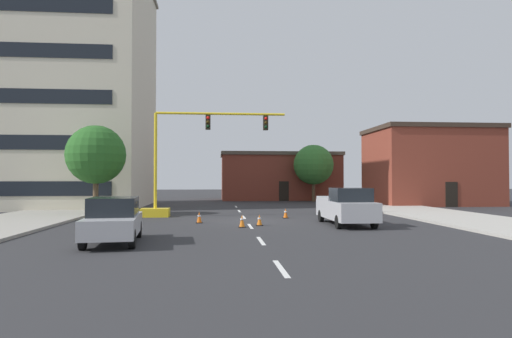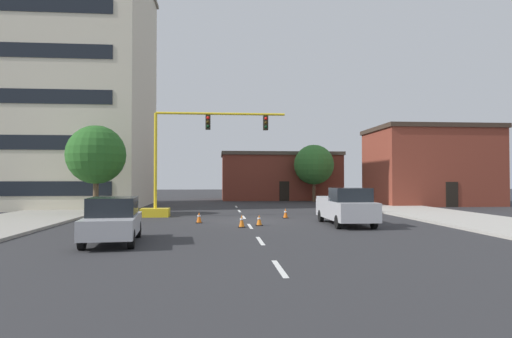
{
  "view_description": "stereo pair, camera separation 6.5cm",
  "coord_description": "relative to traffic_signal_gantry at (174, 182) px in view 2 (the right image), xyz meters",
  "views": [
    {
      "loc": [
        -1.77,
        -26.17,
        2.44
      ],
      "look_at": [
        0.9,
        3.73,
        3.12
      ],
      "focal_mm": 31.47,
      "sensor_mm": 36.0,
      "label": 1
    },
    {
      "loc": [
        -1.71,
        -26.18,
        2.44
      ],
      "look_at": [
        0.9,
        3.73,
        3.12
      ],
      "focal_mm": 31.47,
      "sensor_mm": 36.0,
      "label": 2
    }
  ],
  "objects": [
    {
      "name": "ground_plane",
      "position": [
        4.48,
        -3.34,
        -2.26
      ],
      "size": [
        160.0,
        160.0,
        0.0
      ],
      "primitive_type": "plane",
      "color": "#2D2D30"
    },
    {
      "name": "sidewalk_left",
      "position": [
        -8.55,
        4.66,
        -2.19
      ],
      "size": [
        6.0,
        56.0,
        0.14
      ],
      "primitive_type": "cube",
      "color": "#9E998E",
      "rests_on": "ground_plane"
    },
    {
      "name": "sidewalk_right",
      "position": [
        17.51,
        4.66,
        -2.19
      ],
      "size": [
        6.0,
        56.0,
        0.14
      ],
      "primitive_type": "cube",
      "color": "#B2ADA3",
      "rests_on": "ground_plane"
    },
    {
      "name": "lane_stripe_seg_0",
      "position": [
        4.48,
        -17.34,
        -2.26
      ],
      "size": [
        0.16,
        2.4,
        0.01
      ],
      "primitive_type": "cube",
      "color": "silver",
      "rests_on": "ground_plane"
    },
    {
      "name": "lane_stripe_seg_1",
      "position": [
        4.48,
        -11.84,
        -2.26
      ],
      "size": [
        0.16,
        2.4,
        0.01
      ],
      "primitive_type": "cube",
      "color": "silver",
      "rests_on": "ground_plane"
    },
    {
      "name": "lane_stripe_seg_2",
      "position": [
        4.48,
        -6.34,
        -2.26
      ],
      "size": [
        0.16,
        2.4,
        0.01
      ],
      "primitive_type": "cube",
      "color": "silver",
      "rests_on": "ground_plane"
    },
    {
      "name": "lane_stripe_seg_3",
      "position": [
        4.48,
        -0.84,
        -2.26
      ],
      "size": [
        0.16,
        2.4,
        0.01
      ],
      "primitive_type": "cube",
      "color": "silver",
      "rests_on": "ground_plane"
    },
    {
      "name": "lane_stripe_seg_4",
      "position": [
        4.48,
        4.66,
        -2.26
      ],
      "size": [
        0.16,
        2.4,
        0.01
      ],
      "primitive_type": "cube",
      "color": "silver",
      "rests_on": "ground_plane"
    },
    {
      "name": "lane_stripe_seg_5",
      "position": [
        4.48,
        10.16,
        -2.26
      ],
      "size": [
        0.16,
        2.4,
        0.01
      ],
      "primitive_type": "cube",
      "color": "silver",
      "rests_on": "ground_plane"
    },
    {
      "name": "building_tall_left",
      "position": [
        -11.67,
        12.01,
        8.27
      ],
      "size": [
        16.33,
        14.17,
        21.05
      ],
      "color": "beige",
      "rests_on": "ground_plane"
    },
    {
      "name": "building_brick_center",
      "position": [
        10.27,
        23.67,
        0.54
      ],
      "size": [
        13.99,
        7.44,
        5.57
      ],
      "color": "brown",
      "rests_on": "ground_plane"
    },
    {
      "name": "building_row_right",
      "position": [
        23.18,
        11.95,
        1.45
      ],
      "size": [
        11.01,
        8.36,
        7.41
      ],
      "color": "brown",
      "rests_on": "ground_plane"
    },
    {
      "name": "traffic_signal_gantry",
      "position": [
        0.0,
        0.0,
        0.0
      ],
      "size": [
        9.37,
        1.2,
        6.83
      ],
      "color": "yellow",
      "rests_on": "ground_plane"
    },
    {
      "name": "tree_right_far",
      "position": [
        13.28,
        18.5,
        1.74
      ],
      "size": [
        4.35,
        4.35,
        6.19
      ],
      "color": "brown",
      "rests_on": "ground_plane"
    },
    {
      "name": "tree_left_near",
      "position": [
        -5.41,
        1.67,
        1.83
      ],
      "size": [
        3.98,
        3.98,
        6.09
      ],
      "color": "brown",
      "rests_on": "ground_plane"
    },
    {
      "name": "pickup_truck_silver",
      "position": [
        9.6,
        -6.18,
        -1.29
      ],
      "size": [
        2.03,
        5.4,
        1.99
      ],
      "color": "#BCBCC1",
      "rests_on": "ground_plane"
    },
    {
      "name": "sedan_silver_near_left",
      "position": [
        -1.2,
        -11.94,
        -1.37
      ],
      "size": [
        2.27,
        4.66,
        1.74
      ],
      "color": "#B7B7BC",
      "rests_on": "ground_plane"
    },
    {
      "name": "traffic_cone_roadside_a",
      "position": [
        4.02,
        -6.88,
        -1.94
      ],
      "size": [
        0.36,
        0.36,
        0.65
      ],
      "color": "black",
      "rests_on": "ground_plane"
    },
    {
      "name": "traffic_cone_roadside_b",
      "position": [
        7.04,
        -1.75,
        -1.95
      ],
      "size": [
        0.36,
        0.36,
        0.63
      ],
      "color": "black",
      "rests_on": "ground_plane"
    },
    {
      "name": "traffic_cone_roadside_c",
      "position": [
        4.98,
        -6.06,
        -1.97
      ],
      "size": [
        0.36,
        0.36,
        0.59
      ],
      "color": "black",
      "rests_on": "ground_plane"
    },
    {
      "name": "traffic_cone_roadside_d",
      "position": [
        1.78,
        -4.39,
        -1.96
      ],
      "size": [
        0.36,
        0.36,
        0.63
      ],
      "color": "black",
      "rests_on": "ground_plane"
    }
  ]
}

